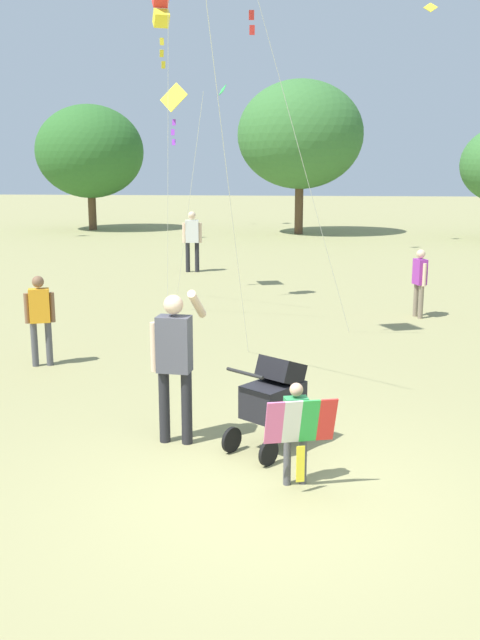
{
  "coord_description": "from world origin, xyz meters",
  "views": [
    {
      "loc": [
        0.32,
        -6.25,
        3.08
      ],
      "look_at": [
        -0.41,
        1.68,
        1.3
      ],
      "focal_mm": 40.04,
      "sensor_mm": 36.0,
      "label": 1
    }
  ],
  "objects_px": {
    "person_adult_flyer": "(175,355)",
    "kite_orange_delta": "(161,10)",
    "person_couple_left": "(420,278)",
    "person_kid_running": "(40,313)",
    "child_with_butterfly_kite": "(297,425)",
    "stroller": "(274,395)",
    "person_red_shirt": "(192,237)",
    "kite_blue_high": "(175,107)"
  },
  "relations": [
    {
      "from": "person_adult_flyer",
      "to": "kite_orange_delta",
      "type": "relative_size",
      "value": 0.28
    },
    {
      "from": "person_couple_left",
      "to": "person_kid_running",
      "type": "height_order",
      "value": "person_kid_running"
    },
    {
      "from": "child_with_butterfly_kite",
      "to": "stroller",
      "type": "bearing_deg",
      "value": 105.34
    },
    {
      "from": "child_with_butterfly_kite",
      "to": "person_adult_flyer",
      "type": "relative_size",
      "value": 0.59
    },
    {
      "from": "kite_orange_delta",
      "to": "person_adult_flyer",
      "type": "bearing_deg",
      "value": -78.4
    },
    {
      "from": "child_with_butterfly_kite",
      "to": "person_red_shirt",
      "type": "bearing_deg",
      "value": 103.05
    },
    {
      "from": "stroller",
      "to": "person_red_shirt",
      "type": "relative_size",
      "value": 0.61
    },
    {
      "from": "kite_orange_delta",
      "to": "kite_blue_high",
      "type": "relative_size",
      "value": 1.32
    },
    {
      "from": "kite_orange_delta",
      "to": "person_couple_left",
      "type": "distance_m",
      "value": 7.33
    },
    {
      "from": "person_adult_flyer",
      "to": "person_couple_left",
      "type": "relative_size",
      "value": 1.28
    },
    {
      "from": "kite_orange_delta",
      "to": "person_red_shirt",
      "type": "height_order",
      "value": "kite_orange_delta"
    },
    {
      "from": "person_red_shirt",
      "to": "kite_orange_delta",
      "type": "bearing_deg",
      "value": -87.03
    },
    {
      "from": "kite_blue_high",
      "to": "person_kid_running",
      "type": "xyz_separation_m",
      "value": [
        -1.0,
        -6.26,
        -3.46
      ]
    },
    {
      "from": "stroller",
      "to": "person_kid_running",
      "type": "distance_m",
      "value": 4.7
    },
    {
      "from": "person_adult_flyer",
      "to": "kite_blue_high",
      "type": "distance_m",
      "value": 9.8
    },
    {
      "from": "person_adult_flyer",
      "to": "stroller",
      "type": "bearing_deg",
      "value": -3.0
    },
    {
      "from": "person_kid_running",
      "to": "stroller",
      "type": "bearing_deg",
      "value": -38.18
    },
    {
      "from": "child_with_butterfly_kite",
      "to": "person_red_shirt",
      "type": "height_order",
      "value": "person_red_shirt"
    },
    {
      "from": "child_with_butterfly_kite",
      "to": "kite_orange_delta",
      "type": "xyz_separation_m",
      "value": [
        -2.86,
        8.32,
        5.34
      ]
    },
    {
      "from": "person_adult_flyer",
      "to": "stroller",
      "type": "height_order",
      "value": "person_adult_flyer"
    },
    {
      "from": "kite_blue_high",
      "to": "person_kid_running",
      "type": "bearing_deg",
      "value": -99.08
    },
    {
      "from": "person_adult_flyer",
      "to": "kite_orange_delta",
      "type": "xyz_separation_m",
      "value": [
        -1.51,
        7.34,
        4.95
      ]
    },
    {
      "from": "person_adult_flyer",
      "to": "kite_orange_delta",
      "type": "height_order",
      "value": "kite_orange_delta"
    },
    {
      "from": "kite_orange_delta",
      "to": "kite_blue_high",
      "type": "height_order",
      "value": "kite_orange_delta"
    },
    {
      "from": "person_kid_running",
      "to": "person_adult_flyer",
      "type": "bearing_deg",
      "value": -47.65
    },
    {
      "from": "kite_blue_high",
      "to": "person_kid_running",
      "type": "distance_m",
      "value": 7.22
    },
    {
      "from": "stroller",
      "to": "person_kid_running",
      "type": "bearing_deg",
      "value": 141.82
    },
    {
      "from": "child_with_butterfly_kite",
      "to": "person_red_shirt",
      "type": "distance_m",
      "value": 13.83
    },
    {
      "from": "child_with_butterfly_kite",
      "to": "person_adult_flyer",
      "type": "height_order",
      "value": "person_adult_flyer"
    },
    {
      "from": "person_adult_flyer",
      "to": "person_red_shirt",
      "type": "height_order",
      "value": "person_adult_flyer"
    },
    {
      "from": "kite_orange_delta",
      "to": "person_kid_running",
      "type": "distance_m",
      "value": 6.92
    },
    {
      "from": "child_with_butterfly_kite",
      "to": "person_kid_running",
      "type": "height_order",
      "value": "person_kid_running"
    },
    {
      "from": "stroller",
      "to": "kite_blue_high",
      "type": "height_order",
      "value": "kite_blue_high"
    },
    {
      "from": "child_with_butterfly_kite",
      "to": "kite_blue_high",
      "type": "distance_m",
      "value": 11.12
    },
    {
      "from": "person_adult_flyer",
      "to": "person_kid_running",
      "type": "bearing_deg",
      "value": 132.35
    },
    {
      "from": "stroller",
      "to": "kite_blue_high",
      "type": "xyz_separation_m",
      "value": [
        -2.69,
        9.16,
        3.67
      ]
    },
    {
      "from": "person_adult_flyer",
      "to": "kite_blue_high",
      "type": "bearing_deg",
      "value": 99.91
    },
    {
      "from": "kite_blue_high",
      "to": "person_couple_left",
      "type": "xyz_separation_m",
      "value": [
        5.28,
        -2.19,
        -3.47
      ]
    },
    {
      "from": "kite_orange_delta",
      "to": "kite_blue_high",
      "type": "xyz_separation_m",
      "value": [
        -0.08,
        1.77,
        -1.69
      ]
    },
    {
      "from": "stroller",
      "to": "person_red_shirt",
      "type": "height_order",
      "value": "person_red_shirt"
    },
    {
      "from": "person_kid_running",
      "to": "person_red_shirt",
      "type": "bearing_deg",
      "value": 85.15
    },
    {
      "from": "child_with_butterfly_kite",
      "to": "stroller",
      "type": "distance_m",
      "value": 0.95
    }
  ]
}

